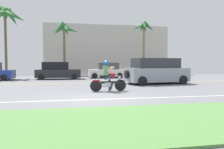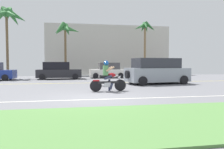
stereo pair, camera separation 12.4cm
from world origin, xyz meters
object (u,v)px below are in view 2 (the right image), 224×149
motorcyclist (108,78)px  parked_car_1 (59,71)px  parked_car_2 (108,71)px  palm_tree_1 (145,30)px  suv_nearby (157,71)px  palm_tree_2 (7,17)px  palm_tree_0 (65,32)px

motorcyclist → parked_car_1: motorcyclist is taller
parked_car_2 → palm_tree_1: (5.10, 2.75, 4.91)m
motorcyclist → suv_nearby: (4.31, 3.78, 0.22)m
suv_nearby → parked_car_2: bearing=108.9°
suv_nearby → parked_car_1: 9.92m
motorcyclist → palm_tree_2: 16.77m
parked_car_1 → palm_tree_1: bearing=20.5°
motorcyclist → suv_nearby: bearing=41.2°
parked_car_2 → palm_tree_1: 7.59m
suv_nearby → parked_car_2: 7.86m
palm_tree_0 → palm_tree_2: 6.31m
palm_tree_0 → parked_car_1: bearing=-105.7°
motorcyclist → parked_car_1: 10.69m
palm_tree_2 → parked_car_2: bearing=-10.4°
suv_nearby → palm_tree_0: bearing=129.0°
parked_car_1 → palm_tree_2: palm_tree_2 is taller
suv_nearby → palm_tree_2: 16.97m
parked_car_2 → palm_tree_2: 12.09m
motorcyclist → suv_nearby: 5.74m
motorcyclist → palm_tree_0: palm_tree_0 is taller
palm_tree_0 → palm_tree_1: (9.51, 1.59, 0.71)m
suv_nearby → parked_car_2: size_ratio=1.34×
parked_car_1 → palm_tree_0: (0.61, 2.19, 4.17)m
palm_tree_1 → palm_tree_2: palm_tree_2 is taller
palm_tree_1 → palm_tree_2: (-15.60, -0.82, 0.77)m
suv_nearby → palm_tree_2: size_ratio=0.65×
parked_car_2 → motorcyclist: bearing=-99.0°
parked_car_1 → palm_tree_2: bearing=151.6°
suv_nearby → parked_car_1: bearing=139.8°
parked_car_1 → palm_tree_2: (-5.47, 2.95, 5.65)m
parked_car_1 → parked_car_2: bearing=11.5°
palm_tree_0 → palm_tree_2: palm_tree_2 is taller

